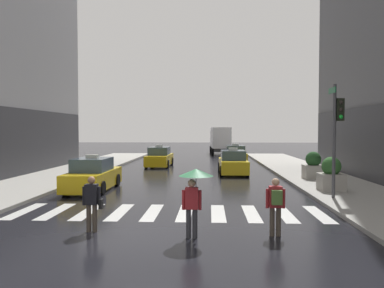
{
  "coord_description": "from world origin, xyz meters",
  "views": [
    {
      "loc": [
        1.48,
        -10.21,
        3.01
      ],
      "look_at": [
        0.61,
        8.0,
        2.32
      ],
      "focal_mm": 34.26,
      "sensor_mm": 36.0,
      "label": 1
    }
  ],
  "objects_px": {
    "taxi_second": "(233,163)",
    "pedestrian_with_handbag": "(92,201)",
    "box_truck": "(220,139)",
    "planter_mid_block": "(313,166)",
    "planter_near_corner": "(331,175)",
    "pedestrian_with_backpack": "(276,202)",
    "taxi_third": "(159,158)",
    "taxi_lead": "(93,176)",
    "taxi_fourth": "(235,155)",
    "traffic_light_pole": "(337,124)",
    "pedestrian_with_umbrella": "(195,184)"
  },
  "relations": [
    {
      "from": "taxi_second",
      "to": "pedestrian_with_handbag",
      "type": "relative_size",
      "value": 2.77
    },
    {
      "from": "box_truck",
      "to": "planter_mid_block",
      "type": "height_order",
      "value": "box_truck"
    },
    {
      "from": "taxi_second",
      "to": "planter_near_corner",
      "type": "xyz_separation_m",
      "value": [
        4.16,
        -7.82,
        0.15
      ]
    },
    {
      "from": "pedestrian_with_backpack",
      "to": "planter_near_corner",
      "type": "distance_m",
      "value": 8.2
    },
    {
      "from": "taxi_third",
      "to": "planter_near_corner",
      "type": "distance_m",
      "value": 16.04
    },
    {
      "from": "taxi_lead",
      "to": "taxi_second",
      "type": "distance_m",
      "value": 10.52
    },
    {
      "from": "box_truck",
      "to": "planter_mid_block",
      "type": "bearing_deg",
      "value": -78.88
    },
    {
      "from": "box_truck",
      "to": "pedestrian_with_handbag",
      "type": "xyz_separation_m",
      "value": [
        -4.79,
        -35.72,
        -0.92
      ]
    },
    {
      "from": "pedestrian_with_backpack",
      "to": "planter_mid_block",
      "type": "xyz_separation_m",
      "value": [
        4.25,
        11.47,
        -0.1
      ]
    },
    {
      "from": "taxi_fourth",
      "to": "box_truck",
      "type": "height_order",
      "value": "box_truck"
    },
    {
      "from": "pedestrian_with_backpack",
      "to": "box_truck",
      "type": "bearing_deg",
      "value": 90.88
    },
    {
      "from": "taxi_lead",
      "to": "taxi_fourth",
      "type": "bearing_deg",
      "value": 62.27
    },
    {
      "from": "pedestrian_with_backpack",
      "to": "pedestrian_with_handbag",
      "type": "relative_size",
      "value": 1.0
    },
    {
      "from": "taxi_fourth",
      "to": "pedestrian_with_handbag",
      "type": "distance_m",
      "value": 23.74
    },
    {
      "from": "box_truck",
      "to": "pedestrian_with_handbag",
      "type": "distance_m",
      "value": 36.05
    },
    {
      "from": "traffic_light_pole",
      "to": "taxi_lead",
      "type": "xyz_separation_m",
      "value": [
        -11.2,
        2.31,
        -2.53
      ]
    },
    {
      "from": "traffic_light_pole",
      "to": "planter_near_corner",
      "type": "xyz_separation_m",
      "value": [
        0.43,
        1.9,
        -2.38
      ]
    },
    {
      "from": "planter_near_corner",
      "to": "planter_mid_block",
      "type": "relative_size",
      "value": 1.0
    },
    {
      "from": "taxi_third",
      "to": "planter_mid_block",
      "type": "relative_size",
      "value": 2.86
    },
    {
      "from": "traffic_light_pole",
      "to": "pedestrian_with_umbrella",
      "type": "bearing_deg",
      "value": -135.92
    },
    {
      "from": "taxi_third",
      "to": "box_truck",
      "type": "bearing_deg",
      "value": 71.22
    },
    {
      "from": "planter_near_corner",
      "to": "pedestrian_with_umbrella",
      "type": "bearing_deg",
      "value": -129.6
    },
    {
      "from": "pedestrian_with_handbag",
      "to": "planter_mid_block",
      "type": "distance_m",
      "value": 14.81
    },
    {
      "from": "taxi_third",
      "to": "taxi_lead",
      "type": "bearing_deg",
      "value": -97.87
    },
    {
      "from": "pedestrian_with_backpack",
      "to": "pedestrian_with_handbag",
      "type": "xyz_separation_m",
      "value": [
        -5.34,
        0.19,
        -0.04
      ]
    },
    {
      "from": "taxi_fourth",
      "to": "planter_near_corner",
      "type": "height_order",
      "value": "taxi_fourth"
    },
    {
      "from": "traffic_light_pole",
      "to": "taxi_third",
      "type": "height_order",
      "value": "traffic_light_pole"
    },
    {
      "from": "taxi_lead",
      "to": "pedestrian_with_umbrella",
      "type": "distance_m",
      "value": 9.62
    },
    {
      "from": "taxi_second",
      "to": "pedestrian_with_handbag",
      "type": "xyz_separation_m",
      "value": [
        -5.09,
        -14.83,
        0.21
      ]
    },
    {
      "from": "taxi_third",
      "to": "planter_mid_block",
      "type": "distance_m",
      "value": 13.23
    },
    {
      "from": "taxi_fourth",
      "to": "pedestrian_with_umbrella",
      "type": "xyz_separation_m",
      "value": [
        -2.77,
        -23.49,
        0.79
      ]
    },
    {
      "from": "taxi_second",
      "to": "taxi_third",
      "type": "height_order",
      "value": "same"
    },
    {
      "from": "taxi_second",
      "to": "pedestrian_with_handbag",
      "type": "height_order",
      "value": "taxi_second"
    },
    {
      "from": "taxi_fourth",
      "to": "planter_near_corner",
      "type": "bearing_deg",
      "value": -77.92
    },
    {
      "from": "planter_mid_block",
      "to": "taxi_third",
      "type": "bearing_deg",
      "value": 141.01
    },
    {
      "from": "taxi_lead",
      "to": "pedestrian_with_backpack",
      "type": "xyz_separation_m",
      "value": [
        7.72,
        -7.62,
        0.25
      ]
    },
    {
      "from": "taxi_lead",
      "to": "pedestrian_with_umbrella",
      "type": "relative_size",
      "value": 2.35
    },
    {
      "from": "traffic_light_pole",
      "to": "pedestrian_with_backpack",
      "type": "xyz_separation_m",
      "value": [
        -3.48,
        -5.3,
        -2.29
      ]
    },
    {
      "from": "taxi_lead",
      "to": "box_truck",
      "type": "height_order",
      "value": "box_truck"
    },
    {
      "from": "taxi_second",
      "to": "pedestrian_with_backpack",
      "type": "relative_size",
      "value": 2.77
    },
    {
      "from": "traffic_light_pole",
      "to": "pedestrian_with_handbag",
      "type": "relative_size",
      "value": 2.91
    },
    {
      "from": "taxi_third",
      "to": "taxi_fourth",
      "type": "distance_m",
      "value": 7.35
    },
    {
      "from": "pedestrian_with_handbag",
      "to": "pedestrian_with_umbrella",
      "type": "bearing_deg",
      "value": -8.89
    },
    {
      "from": "taxi_second",
      "to": "pedestrian_with_backpack",
      "type": "height_order",
      "value": "taxi_second"
    },
    {
      "from": "pedestrian_with_umbrella",
      "to": "taxi_second",
      "type": "bearing_deg",
      "value": 82.42
    },
    {
      "from": "taxi_third",
      "to": "traffic_light_pole",
      "type": "bearing_deg",
      "value": -56.72
    },
    {
      "from": "taxi_second",
      "to": "taxi_fourth",
      "type": "distance_m",
      "value": 8.21
    },
    {
      "from": "taxi_fourth",
      "to": "pedestrian_with_backpack",
      "type": "distance_m",
      "value": 23.21
    },
    {
      "from": "box_truck",
      "to": "pedestrian_with_backpack",
      "type": "xyz_separation_m",
      "value": [
        0.55,
        -35.91,
        -0.88
      ]
    },
    {
      "from": "traffic_light_pole",
      "to": "pedestrian_with_backpack",
      "type": "bearing_deg",
      "value": -123.27
    }
  ]
}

